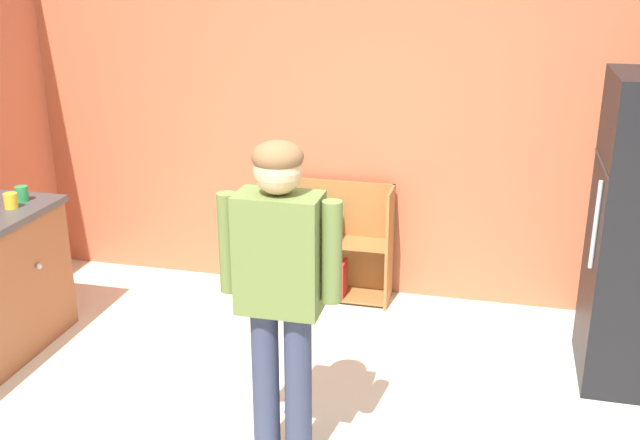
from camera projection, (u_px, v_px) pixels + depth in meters
name	position (u px, v px, depth m)	size (l,w,h in m)	color
back_wall	(383.00, 110.00, 5.16)	(5.20, 0.06, 2.70)	#CA6743
bookshelf	(330.00, 249.00, 5.39)	(0.80, 0.28, 0.85)	#A16935
standing_person	(280.00, 279.00, 3.37)	(0.57, 0.23, 1.62)	#343C56
yellow_cup	(11.00, 201.00, 4.56)	(0.08, 0.08, 0.10)	yellow
green_cup	(22.00, 194.00, 4.69)	(0.08, 0.08, 0.10)	#2D9753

